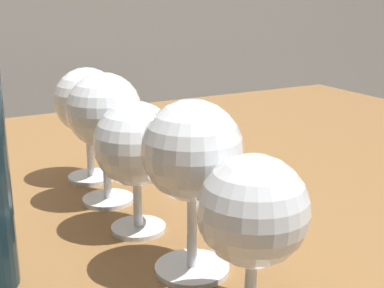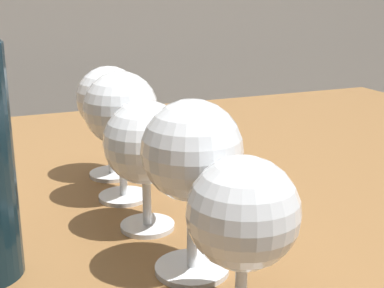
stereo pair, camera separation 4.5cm
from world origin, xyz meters
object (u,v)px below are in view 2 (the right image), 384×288
at_px(wine_glass_white, 192,155).
at_px(wine_glass_pinot, 146,145).
at_px(wine_glass_empty, 121,112).
at_px(wine_glass_merlot, 243,215).
at_px(wine_glass_chardonnay, 109,101).

height_order(wine_glass_white, wine_glass_pinot, wine_glass_white).
bearing_deg(wine_glass_empty, wine_glass_pinot, -89.80).
bearing_deg(wine_glass_pinot, wine_glass_empty, 90.20).
relative_size(wine_glass_merlot, wine_glass_pinot, 0.95).
distance_m(wine_glass_white, wine_glass_empty, 0.19).
relative_size(wine_glass_pinot, wine_glass_empty, 0.89).
xyz_separation_m(wine_glass_merlot, wine_glass_empty, (-0.01, 0.27, 0.02)).
height_order(wine_glass_white, wine_glass_chardonnay, wine_glass_white).
bearing_deg(wine_glass_empty, wine_glass_merlot, -86.90).
distance_m(wine_glass_empty, wine_glass_chardonnay, 0.08).
height_order(wine_glass_empty, wine_glass_chardonnay, wine_glass_empty).
bearing_deg(wine_glass_white, wine_glass_pinot, 95.02).
bearing_deg(wine_glass_merlot, wine_glass_chardonnay, 91.15).
distance_m(wine_glass_merlot, wine_glass_chardonnay, 0.35).
xyz_separation_m(wine_glass_white, wine_glass_empty, (-0.01, 0.19, -0.00)).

